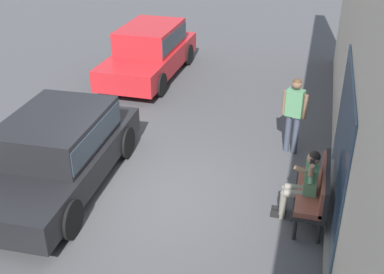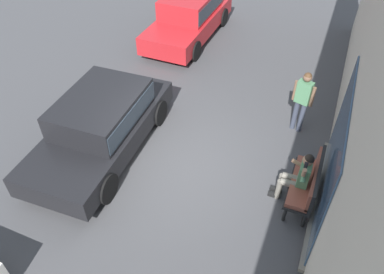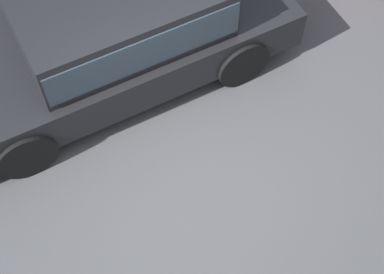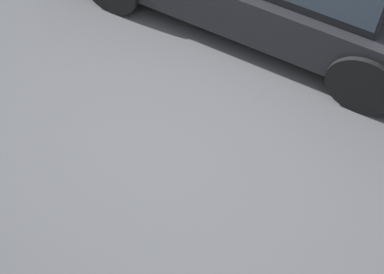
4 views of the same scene
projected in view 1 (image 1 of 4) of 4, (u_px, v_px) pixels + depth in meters
The scene contains 7 objects.
ground_plane at pixel (158, 195), 9.19m from camera, with size 60.00×60.00×0.00m, color #424244.
building_facade at pixel (369, 73), 7.10m from camera, with size 18.00×0.51×5.64m.
bench at pixel (317, 190), 8.31m from camera, with size 1.53×0.55×1.03m.
person_on_phone at pixel (304, 183), 8.26m from camera, with size 0.73×0.74×1.36m.
parked_car_near at pixel (150, 49), 14.55m from camera, with size 4.49×1.88×1.54m.
parked_car_mid at pixel (57, 148), 9.21m from camera, with size 4.48×2.10×1.44m.
pedestrian_standing at pixel (294, 110), 10.22m from camera, with size 0.29×0.53×1.73m.
Camera 1 is at (7.18, 2.60, 5.29)m, focal length 45.00 mm.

